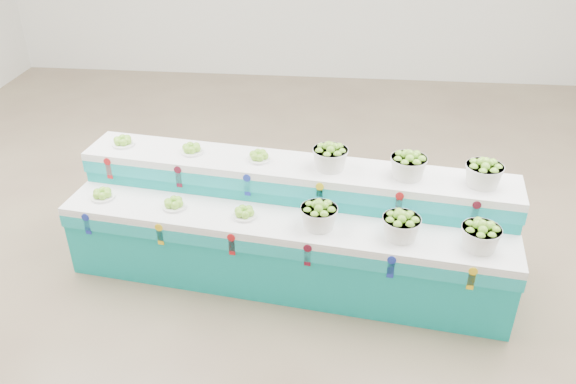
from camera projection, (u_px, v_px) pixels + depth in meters
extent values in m
plane|color=brown|center=(265.00, 242.00, 5.90)|extent=(10.00, 10.00, 0.00)
cylinder|color=white|center=(102.00, 194.00, 5.23)|extent=(0.24, 0.24, 0.10)
cylinder|color=white|center=(174.00, 203.00, 5.10)|extent=(0.24, 0.24, 0.10)
cylinder|color=white|center=(244.00, 212.00, 4.97)|extent=(0.24, 0.24, 0.10)
cylinder|color=white|center=(123.00, 141.00, 5.49)|extent=(0.24, 0.24, 0.10)
cylinder|color=white|center=(192.00, 148.00, 5.35)|extent=(0.24, 0.24, 0.10)
cylinder|color=white|center=(259.00, 155.00, 5.22)|extent=(0.24, 0.24, 0.10)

